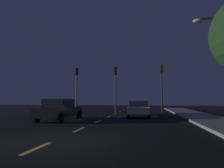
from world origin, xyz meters
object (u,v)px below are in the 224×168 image
(traffic_signal_right, at_px, (162,79))
(car_adjacent_lane, at_px, (60,110))
(traffic_signal_left, at_px, (76,81))
(car_stopped_ahead, at_px, (139,108))
(traffic_signal_center, at_px, (115,81))

(traffic_signal_right, xyz_separation_m, car_adjacent_lane, (-7.68, -9.40, -2.99))
(traffic_signal_left, height_order, car_stopped_ahead, traffic_signal_left)
(car_stopped_ahead, bearing_deg, traffic_signal_center, 118.62)
(traffic_signal_left, xyz_separation_m, car_adjacent_lane, (2.20, -9.40, -2.92))
(traffic_signal_left, height_order, car_adjacent_lane, traffic_signal_left)
(traffic_signal_left, bearing_deg, traffic_signal_right, 0.00)
(traffic_signal_left, xyz_separation_m, traffic_signal_center, (4.71, -0.00, -0.02))
(traffic_signal_center, xyz_separation_m, traffic_signal_right, (5.17, 0.00, 0.09))
(traffic_signal_center, height_order, car_stopped_ahead, traffic_signal_center)
(car_adjacent_lane, bearing_deg, car_stopped_ahead, 38.16)
(traffic_signal_center, bearing_deg, car_adjacent_lane, -104.93)
(traffic_signal_center, relative_size, car_adjacent_lane, 1.19)
(traffic_signal_right, height_order, car_adjacent_lane, traffic_signal_right)
(traffic_signal_left, height_order, traffic_signal_right, traffic_signal_right)
(traffic_signal_center, relative_size, car_stopped_ahead, 1.13)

